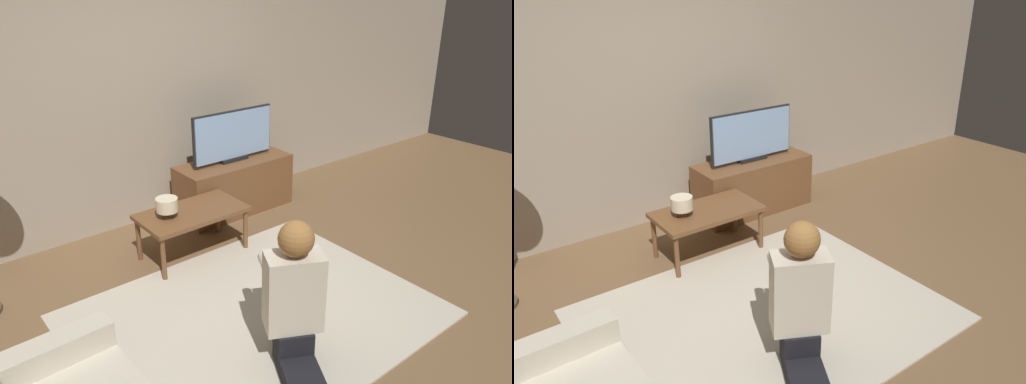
# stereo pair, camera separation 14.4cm
# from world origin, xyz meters

# --- Properties ---
(ground_plane) EXTENTS (10.00, 10.00, 0.00)m
(ground_plane) POSITION_xyz_m (0.00, 0.00, 0.00)
(ground_plane) COLOR brown
(wall_back) EXTENTS (10.00, 0.06, 2.60)m
(wall_back) POSITION_xyz_m (0.00, 1.93, 1.30)
(wall_back) COLOR tan
(wall_back) RESTS_ON ground_plane
(rug) EXTENTS (2.40, 1.88, 0.02)m
(rug) POSITION_xyz_m (0.00, 0.00, 0.01)
(rug) COLOR beige
(rug) RESTS_ON ground_plane
(tv_stand) EXTENTS (1.19, 0.46, 0.54)m
(tv_stand) POSITION_xyz_m (0.96, 1.53, 0.27)
(tv_stand) COLOR brown
(tv_stand) RESTS_ON ground_plane
(tv) EXTENTS (0.92, 0.08, 0.51)m
(tv) POSITION_xyz_m (0.96, 1.53, 0.80)
(tv) COLOR black
(tv) RESTS_ON tv_stand
(coffee_table) EXTENTS (0.89, 0.50, 0.42)m
(coffee_table) POSITION_xyz_m (0.13, 1.02, 0.37)
(coffee_table) COLOR brown
(coffee_table) RESTS_ON ground_plane
(person_kneeling) EXTENTS (0.60, 0.83, 0.96)m
(person_kneeling) POSITION_xyz_m (-0.12, -0.51, 0.50)
(person_kneeling) COLOR black
(person_kneeling) RESTS_ON rug
(table_lamp) EXTENTS (0.18, 0.18, 0.17)m
(table_lamp) POSITION_xyz_m (-0.09, 1.03, 0.52)
(table_lamp) COLOR #4C3823
(table_lamp) RESTS_ON coffee_table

